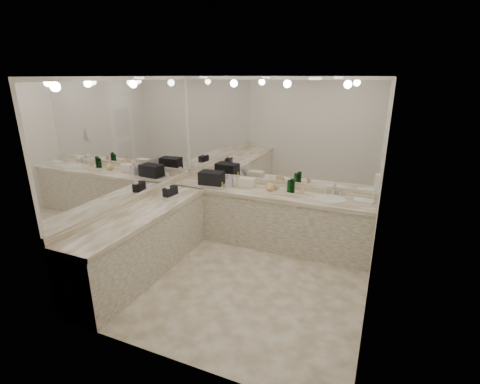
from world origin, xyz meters
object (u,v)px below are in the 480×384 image
at_px(soap_bottle_a, 235,181).
at_px(soap_bottle_c, 270,185).
at_px(sink, 330,199).
at_px(hand_towel, 364,201).
at_px(wall_phone, 377,184).
at_px(cream_cosmetic_case, 247,183).
at_px(black_toiletry_bag, 212,178).
at_px(soap_bottle_b, 229,181).

distance_m(soap_bottle_a, soap_bottle_c, 0.60).
bearing_deg(soap_bottle_a, sink, -0.07).
bearing_deg(hand_towel, wall_phone, -74.25).
bearing_deg(soap_bottle_a, cream_cosmetic_case, 18.13).
xyz_separation_m(sink, hand_towel, (0.46, 0.03, 0.03)).
xyz_separation_m(hand_towel, soap_bottle_a, (-1.99, -0.03, 0.08)).
relative_size(black_toiletry_bag, soap_bottle_c, 2.16).
xyz_separation_m(black_toiletry_bag, soap_bottle_b, (0.34, -0.05, -0.00)).
relative_size(sink, black_toiletry_bag, 1.13).
relative_size(soap_bottle_b, soap_bottle_c, 1.20).
bearing_deg(soap_bottle_b, hand_towel, 2.58).
relative_size(wall_phone, black_toiletry_bag, 0.62).
height_order(wall_phone, soap_bottle_b, wall_phone).
bearing_deg(wall_phone, soap_bottle_a, 166.78).
bearing_deg(soap_bottle_c, wall_phone, -19.02).
bearing_deg(soap_bottle_b, soap_bottle_a, 44.58).
relative_size(cream_cosmetic_case, hand_towel, 0.95).
relative_size(sink, wall_phone, 1.83).
xyz_separation_m(soap_bottle_b, soap_bottle_c, (0.66, 0.09, -0.02)).
bearing_deg(black_toiletry_bag, soap_bottle_a, 2.70).
xyz_separation_m(cream_cosmetic_case, soap_bottle_b, (-0.25, -0.13, 0.04)).
relative_size(soap_bottle_a, soap_bottle_c, 1.11).
bearing_deg(cream_cosmetic_case, black_toiletry_bag, -176.04).
relative_size(cream_cosmetic_case, soap_bottle_c, 1.39).
distance_m(black_toiletry_bag, soap_bottle_a, 0.41).
bearing_deg(black_toiletry_bag, wall_phone, -10.75).
distance_m(wall_phone, soap_bottle_a, 2.22).
xyz_separation_m(wall_phone, black_toiletry_bag, (-2.54, 0.48, -0.34)).
bearing_deg(wall_phone, black_toiletry_bag, 169.25).
distance_m(black_toiletry_bag, soap_bottle_b, 0.34).
height_order(soap_bottle_a, soap_bottle_b, soap_bottle_b).
distance_m(black_toiletry_bag, cream_cosmetic_case, 0.60).
xyz_separation_m(wall_phone, soap_bottle_a, (-2.14, 0.50, -0.35)).
height_order(sink, black_toiletry_bag, black_toiletry_bag).
relative_size(sink, hand_towel, 1.66).
distance_m(sink, soap_bottle_c, 0.94).
height_order(sink, hand_towel, hand_towel).
distance_m(wall_phone, soap_bottle_c, 1.67).
height_order(black_toiletry_bag, soap_bottle_b, black_toiletry_bag).
bearing_deg(wall_phone, sink, 140.43).
bearing_deg(soap_bottle_b, black_toiletry_bag, 172.41).
bearing_deg(soap_bottle_c, soap_bottle_a, -177.32).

